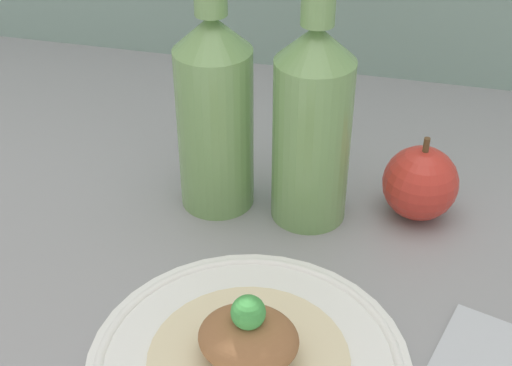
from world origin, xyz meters
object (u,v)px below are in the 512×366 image
Objects in this scene: cider_bottle_right at (313,116)px; apple at (420,183)px; plate at (248,364)px; plated_food at (247,343)px; cider_bottle_left at (215,104)px.

apple is (11.23, 2.61, -7.85)cm from cider_bottle_right.
plated_food reaches higher than plate.
plate is 28.02cm from apple.
apple is (12.05, 25.10, 0.63)cm from plated_food.
apple is at bearing 13.08° from cider_bottle_right.
cider_bottle_right is 13.95cm from apple.
plate is at bearing -67.77° from cider_bottle_left.
apple is (12.05, 25.10, 3.09)cm from plate.
apple is at bearing 64.36° from plated_food.
cider_bottle_left is at bearing -172.99° from apple.
cider_bottle_left is 10.01cm from cider_bottle_right.
plated_food is 0.53× the size of cider_bottle_right.
cider_bottle_left and cider_bottle_right have the same top height.
plated_food is 1.76× the size of apple.
plated_food is at bearing 0.00° from plate.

